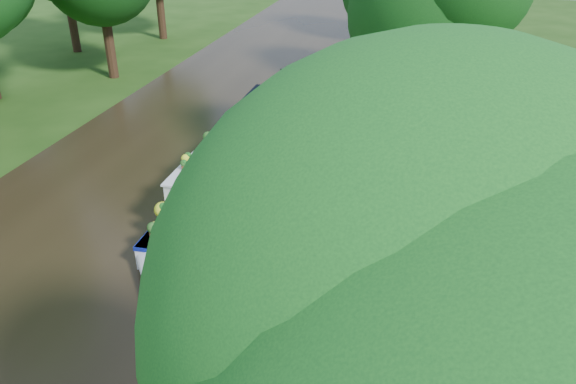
{
  "coord_description": "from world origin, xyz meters",
  "views": [
    {
      "loc": [
        3.78,
        -14.67,
        9.26
      ],
      "look_at": [
        0.24,
        0.03,
        1.3
      ],
      "focal_mm": 35.0,
      "sensor_mm": 36.0,
      "label": 1
    }
  ],
  "objects": [
    {
      "name": "second_boat",
      "position": [
        -1.75,
        14.45,
        0.58
      ],
      "size": [
        4.48,
        7.95,
        1.44
      ],
      "rotation": [
        0.0,
        0.0,
        -0.39
      ],
      "color": "black",
      "rests_on": "canal_water"
    },
    {
      "name": "plant_boat",
      "position": [
        -2.25,
        2.03,
        0.85
      ],
      "size": [
        2.29,
        13.52,
        2.26
      ],
      "color": "white",
      "rests_on": "canal_water"
    },
    {
      "name": "verge_plant",
      "position": [
        0.05,
        5.0,
        0.23
      ],
      "size": [
        0.52,
        0.49,
        0.46
      ],
      "primitive_type": "imported",
      "rotation": [
        0.0,
        0.0,
        0.42
      ],
      "color": "#277021",
      "rests_on": "ground"
    },
    {
      "name": "towpath",
      "position": [
        1.2,
        0.0,
        0.01
      ],
      "size": [
        2.2,
        100.0,
        0.03
      ],
      "primitive_type": "cube",
      "color": "#483721",
      "rests_on": "ground"
    },
    {
      "name": "pedestrian_pink",
      "position": [
        0.86,
        18.73,
        0.88
      ],
      "size": [
        0.67,
        0.49,
        1.69
      ],
      "primitive_type": "imported",
      "rotation": [
        0.0,
        0.0,
        0.15
      ],
      "color": "#CF5593",
      "rests_on": "towpath"
    },
    {
      "name": "sandwich_board",
      "position": [
        1.19,
        -4.2,
        0.45
      ],
      "size": [
        0.61,
        0.54,
        0.92
      ],
      "rotation": [
        0.0,
        0.0,
        -0.16
      ],
      "color": "#B61C0D",
      "rests_on": "towpath"
    },
    {
      "name": "pedestrian_dark",
      "position": [
        1.9,
        19.74,
        0.85
      ],
      "size": [
        0.84,
        0.67,
        1.64
      ],
      "primitive_type": "imported",
      "rotation": [
        0.0,
        0.0,
        -0.07
      ],
      "color": "black",
      "rests_on": "towpath"
    },
    {
      "name": "ground",
      "position": [
        0.0,
        0.0,
        0.0
      ],
      "size": [
        100.0,
        100.0,
        0.0
      ],
      "primitive_type": "plane",
      "color": "#204611",
      "rests_on": "ground"
    },
    {
      "name": "canal_water",
      "position": [
        -6.0,
        0.0,
        0.01
      ],
      "size": [
        10.0,
        100.0,
        0.02
      ],
      "primitive_type": "cube",
      "color": "black",
      "rests_on": "ground"
    }
  ]
}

